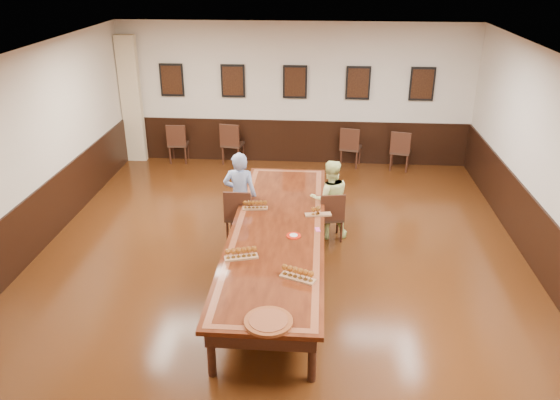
# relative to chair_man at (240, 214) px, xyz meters

# --- Properties ---
(floor) EXTENTS (8.00, 10.00, 0.02)m
(floor) POSITION_rel_chair_man_xyz_m (0.73, -1.02, -0.49)
(floor) COLOR black
(floor) RESTS_ON ground
(ceiling) EXTENTS (8.00, 10.00, 0.02)m
(ceiling) POSITION_rel_chair_man_xyz_m (0.73, -1.02, 2.73)
(ceiling) COLOR white
(ceiling) RESTS_ON floor
(wall_back) EXTENTS (8.00, 0.02, 3.20)m
(wall_back) POSITION_rel_chair_man_xyz_m (0.73, 3.99, 1.12)
(wall_back) COLOR beige
(wall_back) RESTS_ON floor
(wall_left) EXTENTS (0.02, 10.00, 3.20)m
(wall_left) POSITION_rel_chair_man_xyz_m (-3.28, -1.02, 1.12)
(wall_left) COLOR beige
(wall_left) RESTS_ON floor
(chair_man) EXTENTS (0.46, 0.50, 0.97)m
(chair_man) POSITION_rel_chair_man_xyz_m (0.00, 0.00, 0.00)
(chair_man) COLOR #311F16
(chair_man) RESTS_ON floor
(chair_woman) EXTENTS (0.49, 0.52, 0.89)m
(chair_woman) POSITION_rel_chair_man_xyz_m (1.53, 0.16, -0.04)
(chair_woman) COLOR #311F16
(chair_woman) RESTS_ON floor
(spare_chair_a) EXTENTS (0.47, 0.51, 0.94)m
(spare_chair_a) POSITION_rel_chair_man_xyz_m (-1.99, 3.76, -0.01)
(spare_chair_a) COLOR #311F16
(spare_chair_a) RESTS_ON floor
(spare_chair_b) EXTENTS (0.54, 0.57, 0.98)m
(spare_chair_b) POSITION_rel_chair_man_xyz_m (-0.71, 3.78, 0.01)
(spare_chair_b) COLOR #311F16
(spare_chair_b) RESTS_ON floor
(spare_chair_c) EXTENTS (0.55, 0.57, 0.94)m
(spare_chair_c) POSITION_rel_chair_man_xyz_m (2.04, 3.78, -0.01)
(spare_chair_c) COLOR #311F16
(spare_chair_c) RESTS_ON floor
(spare_chair_d) EXTENTS (0.53, 0.56, 0.93)m
(spare_chair_d) POSITION_rel_chair_man_xyz_m (3.15, 3.63, -0.02)
(spare_chair_d) COLOR #311F16
(spare_chair_d) RESTS_ON floor
(person_man) EXTENTS (0.57, 0.38, 1.55)m
(person_man) POSITION_rel_chair_man_xyz_m (0.00, 0.10, 0.29)
(person_man) COLOR #4562AD
(person_man) RESTS_ON floor
(person_woman) EXTENTS (0.78, 0.65, 1.39)m
(person_woman) POSITION_rel_chair_man_xyz_m (1.51, 0.25, 0.21)
(person_woman) COLOR #ECF699
(person_woman) RESTS_ON floor
(pink_phone) EXTENTS (0.09, 0.14, 0.01)m
(pink_phone) POSITION_rel_chair_man_xyz_m (1.33, -1.01, 0.27)
(pink_phone) COLOR #F0509D
(pink_phone) RESTS_ON conference_table
(curtain) EXTENTS (0.45, 0.18, 2.90)m
(curtain) POSITION_rel_chair_man_xyz_m (-3.02, 3.80, 0.97)
(curtain) COLOR tan
(curtain) RESTS_ON floor
(wainscoting) EXTENTS (8.00, 10.00, 1.00)m
(wainscoting) POSITION_rel_chair_man_xyz_m (0.73, -1.02, 0.02)
(wainscoting) COLOR black
(wainscoting) RESTS_ON floor
(conference_table) EXTENTS (1.40, 5.00, 0.76)m
(conference_table) POSITION_rel_chair_man_xyz_m (0.73, -1.02, 0.13)
(conference_table) COLOR #321208
(conference_table) RESTS_ON floor
(posters) EXTENTS (6.14, 0.04, 0.74)m
(posters) POSITION_rel_chair_man_xyz_m (0.73, 3.92, 1.42)
(posters) COLOR black
(posters) RESTS_ON wall_back
(flight_a) EXTENTS (0.42, 0.17, 0.15)m
(flight_a) POSITION_rel_chair_man_xyz_m (0.31, -0.35, 0.34)
(flight_a) COLOR #8E5F3B
(flight_a) RESTS_ON conference_table
(flight_b) EXTENTS (0.43, 0.20, 0.15)m
(flight_b) POSITION_rel_chair_man_xyz_m (1.31, -0.51, 0.34)
(flight_b) COLOR #8E5F3B
(flight_b) RESTS_ON conference_table
(flight_c) EXTENTS (0.47, 0.26, 0.17)m
(flight_c) POSITION_rel_chair_man_xyz_m (0.31, -1.92, 0.34)
(flight_c) COLOR #8E5F3B
(flight_c) RESTS_ON conference_table
(flight_d) EXTENTS (0.48, 0.31, 0.17)m
(flight_d) POSITION_rel_chair_man_xyz_m (1.09, -2.38, 0.35)
(flight_d) COLOR #8E5F3B
(flight_d) RESTS_ON conference_table
(red_plate_grp) EXTENTS (0.21, 0.21, 0.03)m
(red_plate_grp) POSITION_rel_chair_man_xyz_m (0.98, -1.24, 0.28)
(red_plate_grp) COLOR #B91D0C
(red_plate_grp) RESTS_ON conference_table
(carved_platter) EXTENTS (0.56, 0.56, 0.04)m
(carved_platter) POSITION_rel_chair_man_xyz_m (0.81, -3.30, 0.29)
(carved_platter) COLOR #632A13
(carved_platter) RESTS_ON conference_table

